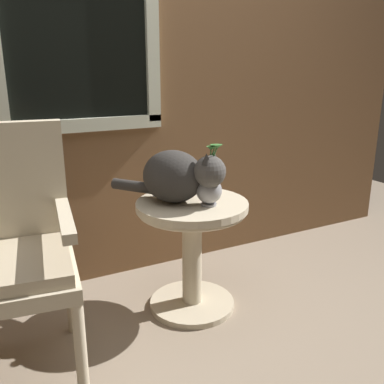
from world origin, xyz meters
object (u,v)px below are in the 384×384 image
cat (177,176)px  pewter_vase_with_ivy (209,186)px  wicker_side_table (192,237)px  wicker_chair (1,244)px

cat → pewter_vase_with_ivy: (0.11, -0.12, -0.04)m
pewter_vase_with_ivy → wicker_side_table: bearing=118.1°
wicker_chair → cat: size_ratio=1.91×
cat → pewter_vase_with_ivy: pewter_vase_with_ivy is taller
cat → wicker_side_table: bearing=-24.3°
wicker_side_table → pewter_vase_with_ivy: size_ratio=1.92×
wicker_side_table → pewter_vase_with_ivy: 0.29m
wicker_side_table → cat: 0.32m
pewter_vase_with_ivy → cat: bearing=134.0°
wicker_chair → pewter_vase_with_ivy: size_ratio=3.33×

